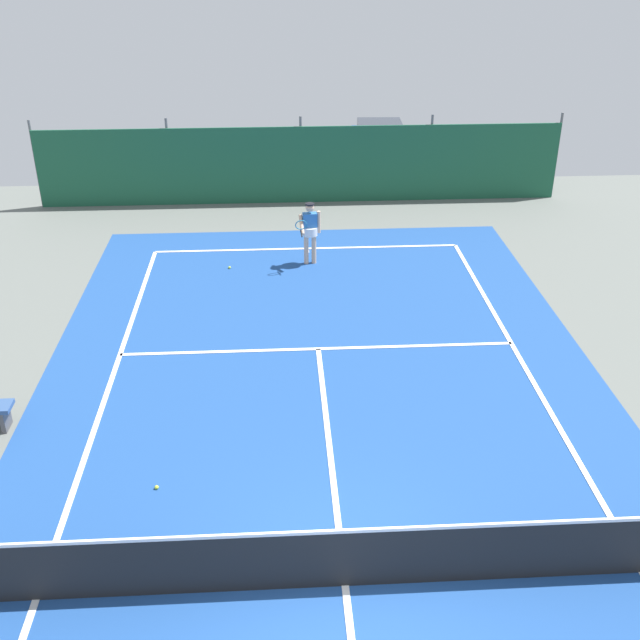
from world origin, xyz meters
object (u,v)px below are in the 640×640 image
object	(u,v)px
tennis_ball_near_player	(157,487)
tennis_ball_midcourt	(230,267)
tennis_net	(346,558)
parked_car	(380,147)
tennis_player	(310,229)

from	to	relation	value
tennis_ball_near_player	tennis_ball_midcourt	world-z (taller)	same
tennis_net	tennis_ball_midcourt	size ratio (longest dim) A/B	153.33
tennis_net	parked_car	size ratio (longest dim) A/B	2.37
tennis_ball_midcourt	parked_car	world-z (taller)	parked_car
tennis_net	tennis_ball_midcourt	distance (m)	10.89
tennis_net	tennis_player	world-z (taller)	tennis_player
tennis_net	tennis_ball_near_player	size ratio (longest dim) A/B	153.33
tennis_net	tennis_ball_midcourt	xyz separation A→B (m)	(-2.05, 10.69, -0.48)
tennis_player	tennis_ball_midcourt	size ratio (longest dim) A/B	24.85
tennis_ball_near_player	tennis_ball_midcourt	size ratio (longest dim) A/B	1.00
tennis_net	parked_car	xyz separation A→B (m)	(2.90, 19.09, 0.33)
tennis_net	tennis_ball_near_player	xyz separation A→B (m)	(-2.80, 2.14, -0.48)
tennis_player	parked_car	distance (m)	8.67
parked_car	tennis_ball_near_player	bearing A→B (deg)	-105.97
tennis_net	tennis_ball_midcourt	world-z (taller)	tennis_net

